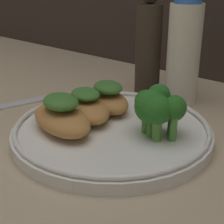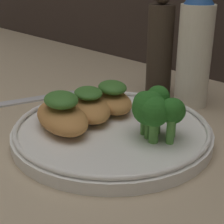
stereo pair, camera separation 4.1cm
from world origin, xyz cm
name	(u,v)px [view 2 (the right image)]	position (x,y,z in cm)	size (l,w,h in cm)	color
ground_plane	(112,141)	(0.00, 0.00, -0.50)	(180.00, 180.00, 1.00)	tan
plate	(112,130)	(0.00, 0.00, 0.99)	(24.42, 24.42, 2.00)	white
grilled_meat_front	(62,114)	(-4.08, -4.47, 3.19)	(11.34, 8.28, 4.49)	#BC7F42
grilled_meat_middle	(89,105)	(-4.42, 0.12, 2.99)	(10.92, 9.04, 3.94)	#BC7F42
grilled_meat_back	(112,98)	(-3.94, 3.79, 3.11)	(9.32, 7.84, 4.08)	#BC7F42
broccoli_bunch	(157,109)	(5.56, 1.58, 5.01)	(6.19, 5.79, 5.86)	#569942
sauce_bottle	(195,48)	(0.01, 16.58, 8.68)	(4.96, 4.96, 18.15)	silver
pepper_grinder	(160,47)	(-6.43, 16.58, 7.81)	(4.12, 4.12, 17.06)	#382D23
fork	(25,100)	(-18.39, -1.49, 0.30)	(6.54, 16.67, 0.60)	silver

